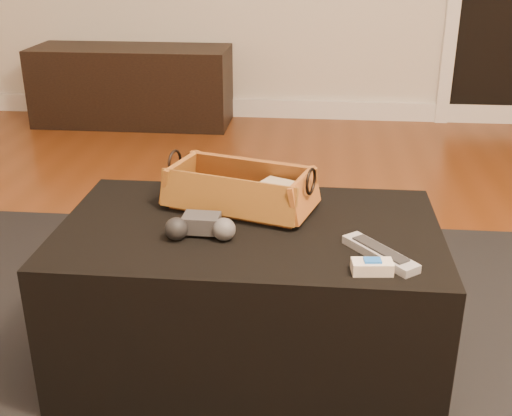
# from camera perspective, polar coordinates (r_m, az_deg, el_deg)

# --- Properties ---
(floor) EXTENTS (5.00, 5.50, 0.01)m
(floor) POSITION_cam_1_polar(r_m,az_deg,el_deg) (1.87, 3.16, -14.68)
(floor) COLOR brown
(floor) RESTS_ON ground
(baseboard) EXTENTS (5.00, 0.04, 0.12)m
(baseboard) POSITION_cam_1_polar(r_m,az_deg,el_deg) (4.34, 4.91, 8.73)
(baseboard) COLOR white
(baseboard) RESTS_ON floor
(media_cabinet) EXTENTS (1.24, 0.45, 0.49)m
(media_cabinet) POSITION_cam_1_polar(r_m,az_deg,el_deg) (4.25, -10.91, 10.63)
(media_cabinet) COLOR black
(media_cabinet) RESTS_ON floor
(area_rug) EXTENTS (2.60, 2.00, 0.01)m
(area_rug) POSITION_cam_1_polar(r_m,az_deg,el_deg) (1.87, -0.72, -14.20)
(area_rug) COLOR black
(area_rug) RESTS_ON floor
(ottoman) EXTENTS (1.00, 0.60, 0.42)m
(ottoman) POSITION_cam_1_polar(r_m,az_deg,el_deg) (1.79, -0.58, -7.71)
(ottoman) COLOR black
(ottoman) RESTS_ON area_rug
(tv_remote) EXTENTS (0.22, 0.09, 0.02)m
(tv_remote) POSITION_cam_1_polar(r_m,az_deg,el_deg) (1.79, -2.20, 0.75)
(tv_remote) COLOR black
(tv_remote) RESTS_ON wicker_basket
(cloth_bundle) EXTENTS (0.14, 0.12, 0.06)m
(cloth_bundle) POSITION_cam_1_polar(r_m,az_deg,el_deg) (1.77, 2.19, 1.26)
(cloth_bundle) COLOR tan
(cloth_bundle) RESTS_ON wicker_basket
(wicker_basket) EXTENTS (0.45, 0.32, 0.14)m
(wicker_basket) POSITION_cam_1_polar(r_m,az_deg,el_deg) (1.78, -1.41, 1.50)
(wicker_basket) COLOR brown
(wicker_basket) RESTS_ON ottoman
(game_controller) EXTENTS (0.18, 0.10, 0.06)m
(game_controller) POSITION_cam_1_polar(r_m,az_deg,el_deg) (1.62, -4.94, -1.66)
(game_controller) COLOR #303033
(game_controller) RESTS_ON ottoman
(silver_remote) EXTENTS (0.17, 0.20, 0.03)m
(silver_remote) POSITION_cam_1_polar(r_m,az_deg,el_deg) (1.55, 10.96, -3.96)
(silver_remote) COLOR #ACAEB4
(silver_remote) RESTS_ON ottoman
(cream_gadget) EXTENTS (0.10, 0.06, 0.03)m
(cream_gadget) POSITION_cam_1_polar(r_m,az_deg,el_deg) (1.48, 10.28, -5.15)
(cream_gadget) COLOR beige
(cream_gadget) RESTS_ON ottoman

